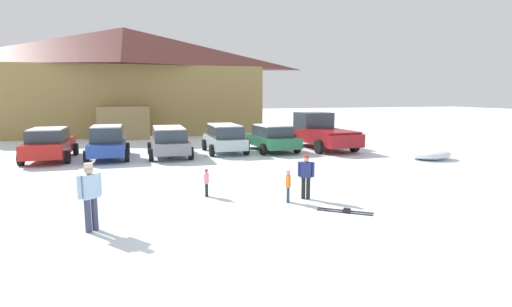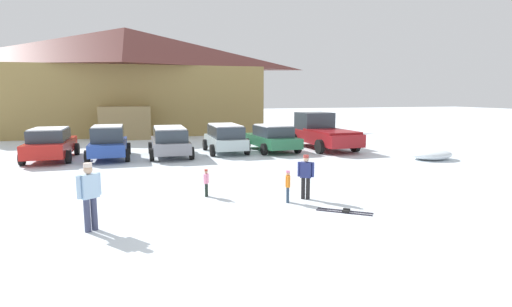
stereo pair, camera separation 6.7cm
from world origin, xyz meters
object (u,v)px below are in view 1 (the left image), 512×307
object	(u,v)px
parked_red_sedan	(49,144)
skier_teen_in_navy_coat	(306,174)
ski_lodge	(125,80)
parked_blue_hatchback	(108,142)
parked_green_coupe	(271,138)
pair_of_skis	(345,211)
plowed_snow_pile	(430,154)
parked_silver_wagon	(224,137)
parked_grey_wagon	(169,140)
pickup_truck	(320,132)
skier_child_in_orange_jacket	(288,184)
skier_child_in_pink_snowsuit	(206,181)
skier_adult_in_blue_parka	(90,193)

from	to	relation	value
parked_red_sedan	skier_teen_in_navy_coat	size ratio (longest dim) A/B	3.26
ski_lodge	parked_blue_hatchback	distance (m)	14.30
parked_green_coupe	parked_blue_hatchback	bearing A→B (deg)	-178.18
pair_of_skis	plowed_snow_pile	xyz separation A→B (m)	(8.73, 6.97, 0.24)
parked_silver_wagon	parked_green_coupe	size ratio (longest dim) A/B	0.89
ski_lodge	parked_grey_wagon	distance (m)	14.56
parked_red_sedan	parked_green_coupe	world-z (taller)	parked_red_sedan
ski_lodge	parked_red_sedan	size ratio (longest dim) A/B	4.89
ski_lodge	parked_grey_wagon	world-z (taller)	ski_lodge
pickup_truck	skier_child_in_orange_jacket	bearing A→B (deg)	-120.22
parked_red_sedan	skier_teen_in_navy_coat	xyz separation A→B (m)	(9.20, -10.64, -0.03)
ski_lodge	parked_silver_wagon	distance (m)	14.83
pickup_truck	skier_child_in_pink_snowsuit	distance (m)	12.90
ski_lodge	skier_child_in_orange_jacket	bearing A→B (deg)	-78.39
parked_grey_wagon	pickup_truck	size ratio (longest dim) A/B	0.73
skier_teen_in_navy_coat	skier_child_in_orange_jacket	xyz separation A→B (m)	(-0.68, -0.21, -0.24)
ski_lodge	parked_silver_wagon	world-z (taller)	ski_lodge
skier_teen_in_navy_coat	parked_red_sedan	bearing A→B (deg)	130.84
parked_green_coupe	skier_adult_in_blue_parka	world-z (taller)	skier_adult_in_blue_parka
pickup_truck	skier_adult_in_blue_parka	size ratio (longest dim) A/B	3.58
ski_lodge	parked_grey_wagon	xyz separation A→B (m)	(2.29, -13.93, -3.56)
parked_silver_wagon	pickup_truck	size ratio (longest dim) A/B	0.69
skier_teen_in_navy_coat	skier_adult_in_blue_parka	bearing A→B (deg)	-168.40
parked_blue_hatchback	skier_child_in_orange_jacket	distance (m)	11.93
skier_adult_in_blue_parka	skier_child_in_orange_jacket	distance (m)	5.59
parked_green_coupe	ski_lodge	bearing A→B (deg)	121.03
parked_blue_hatchback	parked_grey_wagon	world-z (taller)	parked_blue_hatchback
skier_adult_in_blue_parka	plowed_snow_pile	size ratio (longest dim) A/B	0.76
parked_red_sedan	parked_silver_wagon	size ratio (longest dim) A/B	1.12
parked_red_sedan	skier_child_in_pink_snowsuit	size ratio (longest dim) A/B	5.13
parked_green_coupe	skier_child_in_orange_jacket	distance (m)	11.19
parked_red_sedan	skier_adult_in_blue_parka	distance (m)	12.29
pair_of_skis	skier_child_in_pink_snowsuit	bearing A→B (deg)	140.50
skier_adult_in_blue_parka	skier_child_in_orange_jacket	size ratio (longest dim) A/B	1.69
skier_adult_in_blue_parka	skier_child_in_pink_snowsuit	distance (m)	4.08
parked_grey_wagon	skier_adult_in_blue_parka	distance (m)	11.73
parked_green_coupe	skier_adult_in_blue_parka	xyz separation A→B (m)	(-8.64, -11.78, 0.16)
parked_silver_wagon	parked_blue_hatchback	bearing A→B (deg)	-175.52
parked_blue_hatchback	parked_green_coupe	bearing A→B (deg)	1.82
parked_blue_hatchback	skier_teen_in_navy_coat	size ratio (longest dim) A/B	2.94
plowed_snow_pile	skier_child_in_pink_snowsuit	bearing A→B (deg)	-161.21
parked_grey_wagon	skier_child_in_orange_jacket	distance (m)	10.69
ski_lodge	parked_blue_hatchback	size ratio (longest dim) A/B	5.42
skier_child_in_orange_jacket	parked_grey_wagon	bearing A→B (deg)	104.60
pickup_truck	skier_teen_in_navy_coat	xyz separation A→B (m)	(-5.71, -10.76, -0.20)
parked_green_coupe	plowed_snow_pile	world-z (taller)	parked_green_coupe
pickup_truck	pair_of_skis	bearing A→B (deg)	-112.86
parked_red_sedan	parked_blue_hatchback	bearing A→B (deg)	-8.28
parked_red_sedan	parked_grey_wagon	distance (m)	5.85
parked_silver_wagon	ski_lodge	bearing A→B (deg)	112.11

